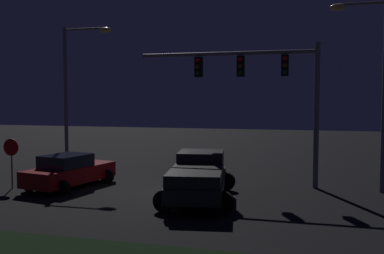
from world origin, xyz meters
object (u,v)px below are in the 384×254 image
Objects in this scene: car_sedan at (69,171)px; street_lamp_right at (373,72)px; street_lamp_left at (75,80)px; stop_sign at (11,154)px; traffic_signal_gantry at (261,79)px; pickup_truck at (199,174)px.

street_lamp_right is (13.03, 2.50, 4.38)m from car_sedan.
stop_sign is at bearing -93.16° from street_lamp_left.
street_lamp_right reaches higher than car_sedan.
street_lamp_right reaches higher than stop_sign.
traffic_signal_gantry is 3.73× the size of stop_sign.
pickup_truck is 1.21× the size of car_sedan.
stop_sign is (-0.28, -5.12, -3.49)m from street_lamp_left.
traffic_signal_gantry is 10.50m from street_lamp_left.
street_lamp_left is at bearing 50.10° from pickup_truck.
traffic_signal_gantry is at bearing -8.54° from street_lamp_left.
street_lamp_left reaches higher than car_sedan.
pickup_truck is 0.69× the size of street_lamp_right.
street_lamp_left is 3.57× the size of stop_sign.
car_sedan is at bearing -169.14° from street_lamp_right.
car_sedan is at bearing -63.96° from street_lamp_left.
street_lamp_right reaches higher than pickup_truck.
stop_sign is at bearing 121.77° from car_sedan.
pickup_truck is 0.71× the size of street_lamp_left.
stop_sign is (-8.59, -0.11, 0.56)m from pickup_truck.
traffic_signal_gantry is 1.02× the size of street_lamp_right.
car_sedan is 0.56× the size of traffic_signal_gantry.
street_lamp_left is (-8.30, 5.00, 4.05)m from pickup_truck.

